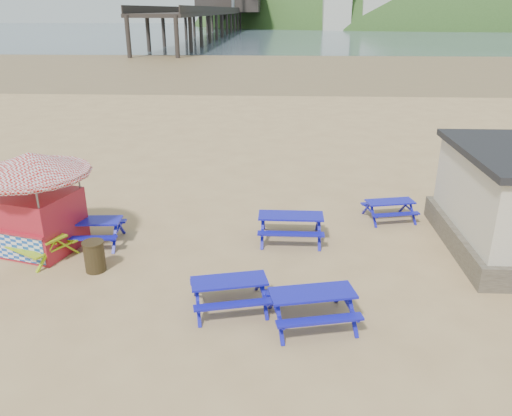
# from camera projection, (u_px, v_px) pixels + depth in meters

# --- Properties ---
(ground) EXTENTS (400.00, 400.00, 0.00)m
(ground) POSITION_uv_depth(u_px,v_px,m) (226.00, 257.00, 14.90)
(ground) COLOR tan
(ground) RESTS_ON ground
(wet_sand) EXTENTS (400.00, 400.00, 0.00)m
(wet_sand) POSITION_uv_depth(u_px,v_px,m) (270.00, 65.00, 65.92)
(wet_sand) COLOR olive
(wet_sand) RESTS_ON ground
(sea) EXTENTS (400.00, 400.00, 0.00)m
(sea) POSITION_uv_depth(u_px,v_px,m) (278.00, 31.00, 172.60)
(sea) COLOR #42535E
(sea) RESTS_ON ground
(picnic_table_blue_a) EXTENTS (2.03, 1.68, 0.81)m
(picnic_table_blue_a) POSITION_uv_depth(u_px,v_px,m) (91.00, 232.00, 15.63)
(picnic_table_blue_a) COLOR #0F07AB
(picnic_table_blue_a) RESTS_ON ground
(picnic_table_blue_b) EXTENTS (2.05, 1.66, 0.86)m
(picnic_table_blue_b) POSITION_uv_depth(u_px,v_px,m) (291.00, 227.00, 15.89)
(picnic_table_blue_b) COLOR #0F07AB
(picnic_table_blue_b) RESTS_ON ground
(picnic_table_blue_c) EXTENTS (1.89, 1.64, 0.69)m
(picnic_table_blue_c) POSITION_uv_depth(u_px,v_px,m) (389.00, 210.00, 17.46)
(picnic_table_blue_c) COLOR #0F07AB
(picnic_table_blue_c) RESTS_ON ground
(picnic_table_blue_d) EXTENTS (2.14, 1.87, 0.77)m
(picnic_table_blue_d) POSITION_uv_depth(u_px,v_px,m) (229.00, 294.00, 12.25)
(picnic_table_blue_d) COLOR #0F07AB
(picnic_table_blue_d) RESTS_ON ground
(picnic_table_blue_e) EXTENTS (2.27, 1.97, 0.83)m
(picnic_table_blue_e) POSITION_uv_depth(u_px,v_px,m) (312.00, 307.00, 11.65)
(picnic_table_blue_e) COLOR #0F07AB
(picnic_table_blue_e) RESTS_ON ground
(picnic_table_yellow) EXTENTS (2.35, 2.21, 0.78)m
(picnic_table_yellow) POSITION_uv_depth(u_px,v_px,m) (39.00, 244.00, 14.84)
(picnic_table_yellow) COLOR #8BB80A
(picnic_table_yellow) RESTS_ON ground
(ice_cream_kiosk) EXTENTS (4.22, 4.22, 3.07)m
(ice_cream_kiosk) POSITION_uv_depth(u_px,v_px,m) (34.00, 190.00, 14.71)
(ice_cream_kiosk) COLOR #AB1C2B
(ice_cream_kiosk) RESTS_ON ground
(litter_bin) EXTENTS (0.61, 0.61, 0.90)m
(litter_bin) POSITION_uv_depth(u_px,v_px,m) (94.00, 256.00, 13.97)
(litter_bin) COLOR #362A16
(litter_bin) RESTS_ON ground
(pier) EXTENTS (24.00, 220.00, 39.29)m
(pier) POSITION_uv_depth(u_px,v_px,m) (229.00, 14.00, 179.06)
(pier) COLOR black
(pier) RESTS_ON ground
(headland_town) EXTENTS (264.00, 144.00, 108.00)m
(headland_town) POSITION_uv_depth(u_px,v_px,m) (476.00, 49.00, 227.41)
(headland_town) COLOR #2D4C1E
(headland_town) RESTS_ON ground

